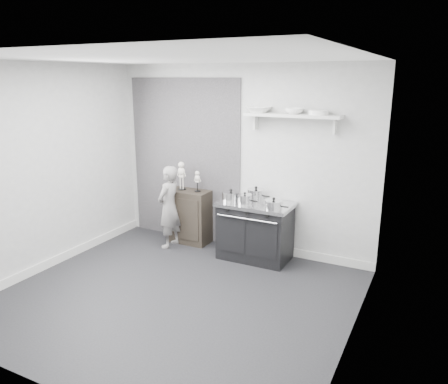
{
  "coord_description": "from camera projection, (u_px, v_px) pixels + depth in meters",
  "views": [
    {
      "loc": [
        2.63,
        -3.9,
        2.51
      ],
      "look_at": [
        0.16,
        0.95,
        1.07
      ],
      "focal_mm": 35.0,
      "sensor_mm": 36.0,
      "label": 1
    }
  ],
  "objects": [
    {
      "name": "pot_front_right",
      "position": [
        274.0,
        205.0,
        5.72
      ],
      "size": [
        0.32,
        0.24,
        0.16
      ],
      "color": "silver",
      "rests_on": "stove"
    },
    {
      "name": "pot_front_left",
      "position": [
        231.0,
        196.0,
        6.11
      ],
      "size": [
        0.33,
        0.25,
        0.18
      ],
      "color": "silver",
      "rests_on": "stove"
    },
    {
      "name": "plate_stack",
      "position": [
        319.0,
        113.0,
        5.56
      ],
      "size": [
        0.26,
        0.26,
        0.06
      ],
      "primitive_type": "cylinder",
      "color": "white",
      "rests_on": "wall_shelf"
    },
    {
      "name": "room_shell",
      "position": [
        172.0,
        157.0,
        4.9
      ],
      "size": [
        4.02,
        3.62,
        2.71
      ],
      "color": "#A6A6A4",
      "rests_on": "ground"
    },
    {
      "name": "side_cabinet",
      "position": [
        190.0,
        216.0,
        6.77
      ],
      "size": [
        0.64,
        0.37,
        0.83
      ],
      "primitive_type": "cube",
      "color": "black",
      "rests_on": "ground"
    },
    {
      "name": "pot_front_center",
      "position": [
        245.0,
        199.0,
        5.95
      ],
      "size": [
        0.29,
        0.2,
        0.17
      ],
      "color": "silver",
      "rests_on": "stove"
    },
    {
      "name": "bowl_large",
      "position": [
        259.0,
        110.0,
        5.92
      ],
      "size": [
        0.34,
        0.34,
        0.08
      ],
      "primitive_type": "imported",
      "color": "white",
      "rests_on": "wall_shelf"
    },
    {
      "name": "pot_back_left",
      "position": [
        256.0,
        194.0,
        6.17
      ],
      "size": [
        0.33,
        0.24,
        0.2
      ],
      "color": "silver",
      "rests_on": "stove"
    },
    {
      "name": "ground",
      "position": [
        175.0,
        296.0,
        5.15
      ],
      "size": [
        4.0,
        4.0,
        0.0
      ],
      "primitive_type": "plane",
      "color": "black",
      "rests_on": "ground"
    },
    {
      "name": "stove",
      "position": [
        255.0,
        230.0,
        6.15
      ],
      "size": [
        1.03,
        0.64,
        0.82
      ],
      "color": "black",
      "rests_on": "ground"
    },
    {
      "name": "skeleton_full",
      "position": [
        181.0,
        174.0,
        6.66
      ],
      "size": [
        0.14,
        0.09,
        0.5
      ],
      "primitive_type": null,
      "color": "beige",
      "rests_on": "side_cabinet"
    },
    {
      "name": "wall_shelf",
      "position": [
        292.0,
        116.0,
        5.73
      ],
      "size": [
        1.3,
        0.26,
        0.24
      ],
      "color": "silver",
      "rests_on": "room_shell"
    },
    {
      "name": "bowl_small",
      "position": [
        294.0,
        111.0,
        5.7
      ],
      "size": [
        0.24,
        0.24,
        0.07
      ],
      "primitive_type": "imported",
      "color": "white",
      "rests_on": "wall_shelf"
    },
    {
      "name": "skeleton_torso",
      "position": [
        197.0,
        180.0,
        6.56
      ],
      "size": [
        0.1,
        0.07,
        0.36
      ],
      "primitive_type": null,
      "color": "beige",
      "rests_on": "side_cabinet"
    },
    {
      "name": "child",
      "position": [
        169.0,
        207.0,
        6.53
      ],
      "size": [
        0.31,
        0.47,
        1.25
      ],
      "primitive_type": "imported",
      "rotation": [
        0.0,
        0.0,
        -1.6
      ],
      "color": "slate",
      "rests_on": "ground"
    }
  ]
}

